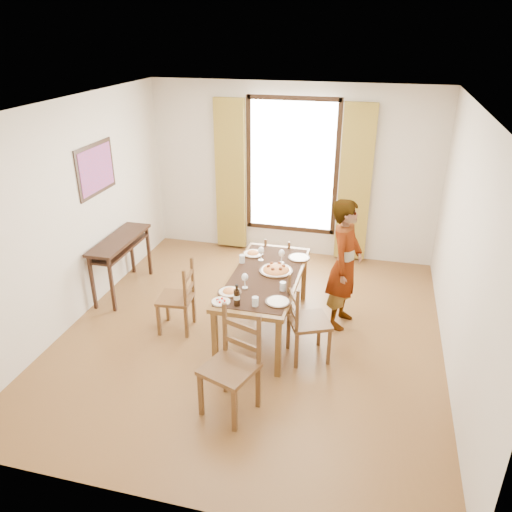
% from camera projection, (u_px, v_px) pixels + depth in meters
% --- Properties ---
extents(ground, '(5.00, 5.00, 0.00)m').
position_uv_depth(ground, '(252.00, 332.00, 6.15)').
color(ground, brown).
rests_on(ground, ground).
extents(room_shell, '(4.60, 5.10, 2.74)m').
position_uv_depth(room_shell, '(254.00, 211.00, 5.61)').
color(room_shell, beige).
rests_on(room_shell, ground).
extents(console_table, '(0.38, 1.20, 0.80)m').
position_uv_depth(console_table, '(120.00, 246.00, 6.83)').
color(console_table, black).
rests_on(console_table, ground).
extents(dining_table, '(0.82, 1.81, 0.76)m').
position_uv_depth(dining_table, '(265.00, 280.00, 5.93)').
color(dining_table, brown).
rests_on(dining_table, ground).
extents(chair_west, '(0.44, 0.44, 0.91)m').
position_uv_depth(chair_west, '(178.00, 299.00, 6.04)').
color(chair_west, brown).
rests_on(chair_west, ground).
extents(chair_north, '(0.38, 0.38, 0.84)m').
position_uv_depth(chair_north, '(279.00, 267.00, 6.91)').
color(chair_north, brown).
rests_on(chair_north, ground).
extents(chair_south, '(0.59, 0.59, 1.05)m').
position_uv_depth(chair_south, '(232.00, 368.00, 4.74)').
color(chair_south, brown).
rests_on(chair_south, ground).
extents(chair_east, '(0.57, 0.57, 0.97)m').
position_uv_depth(chair_east, '(306.00, 322.00, 5.52)').
color(chair_east, brown).
rests_on(chair_east, ground).
extents(man, '(0.76, 0.64, 1.64)m').
position_uv_depth(man, '(345.00, 264.00, 6.01)').
color(man, gray).
rests_on(man, ground).
extents(plate_sw, '(0.27, 0.27, 0.05)m').
position_uv_depth(plate_sw, '(229.00, 291.00, 5.49)').
color(plate_sw, silver).
rests_on(plate_sw, dining_table).
extents(plate_se, '(0.27, 0.27, 0.05)m').
position_uv_depth(plate_se, '(278.00, 300.00, 5.30)').
color(plate_se, silver).
rests_on(plate_se, dining_table).
extents(plate_nw, '(0.27, 0.27, 0.05)m').
position_uv_depth(plate_nw, '(253.00, 253.00, 6.41)').
color(plate_nw, silver).
rests_on(plate_nw, dining_table).
extents(plate_ne, '(0.27, 0.27, 0.05)m').
position_uv_depth(plate_ne, '(299.00, 256.00, 6.30)').
color(plate_ne, silver).
rests_on(plate_ne, dining_table).
extents(pasta_platter, '(0.40, 0.40, 0.10)m').
position_uv_depth(pasta_platter, '(276.00, 268.00, 5.95)').
color(pasta_platter, '#BE5718').
rests_on(pasta_platter, dining_table).
extents(caprese_plate, '(0.20, 0.20, 0.04)m').
position_uv_depth(caprese_plate, '(221.00, 301.00, 5.31)').
color(caprese_plate, silver).
rests_on(caprese_plate, dining_table).
extents(wine_glass_a, '(0.08, 0.08, 0.18)m').
position_uv_depth(wine_glass_a, '(245.00, 281.00, 5.57)').
color(wine_glass_a, white).
rests_on(wine_glass_a, dining_table).
extents(wine_glass_b, '(0.08, 0.08, 0.18)m').
position_uv_depth(wine_glass_b, '(282.00, 256.00, 6.15)').
color(wine_glass_b, white).
rests_on(wine_glass_b, dining_table).
extents(wine_glass_c, '(0.08, 0.08, 0.18)m').
position_uv_depth(wine_glass_c, '(261.00, 254.00, 6.22)').
color(wine_glass_c, white).
rests_on(wine_glass_c, dining_table).
extents(tumbler_a, '(0.07, 0.07, 0.10)m').
position_uv_depth(tumbler_a, '(283.00, 286.00, 5.54)').
color(tumbler_a, silver).
rests_on(tumbler_a, dining_table).
extents(tumbler_b, '(0.07, 0.07, 0.10)m').
position_uv_depth(tumbler_b, '(242.00, 259.00, 6.18)').
color(tumbler_b, silver).
rests_on(tumbler_b, dining_table).
extents(tumbler_c, '(0.07, 0.07, 0.10)m').
position_uv_depth(tumbler_c, '(255.00, 301.00, 5.24)').
color(tumbler_c, silver).
rests_on(tumbler_c, dining_table).
extents(wine_bottle, '(0.07, 0.07, 0.25)m').
position_uv_depth(wine_bottle, '(237.00, 295.00, 5.21)').
color(wine_bottle, black).
rests_on(wine_bottle, dining_table).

